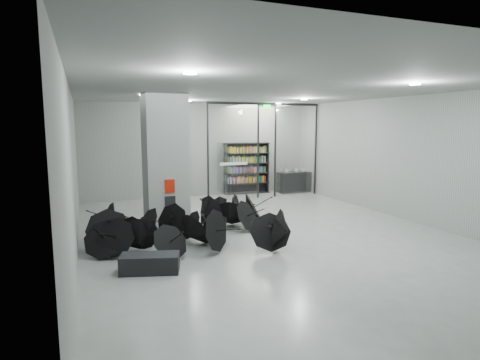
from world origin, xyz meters
name	(u,v)px	position (x,y,z in m)	size (l,w,h in m)	color
room	(271,134)	(0.00, 0.00, 2.84)	(14.00, 14.02, 4.01)	gray
column	(165,162)	(-2.50, 2.00, 2.00)	(1.20, 1.20, 4.00)	slate
fire_cabinet	(170,186)	(-2.50, 1.38, 1.35)	(0.28, 0.04, 0.38)	#A50A07
info_panel	(170,203)	(-2.50, 1.38, 0.85)	(0.30, 0.03, 0.42)	black
exit_sign	(267,107)	(2.40, 5.30, 3.82)	(0.30, 0.06, 0.15)	#0CE533
glass_partition	(264,146)	(2.39, 5.50, 2.18)	(5.06, 0.08, 4.00)	silver
bench	(150,263)	(-3.57, -1.62, 0.19)	(1.21, 0.52, 0.39)	black
bookshelf	(247,168)	(2.09, 6.75, 1.14)	(2.08, 0.42, 2.29)	black
shop_counter	(294,182)	(4.25, 6.21, 0.47)	(1.56, 0.62, 0.94)	black
umbrella_cluster	(192,230)	(-2.15, 0.30, 0.31)	(5.85, 4.48, 1.31)	black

